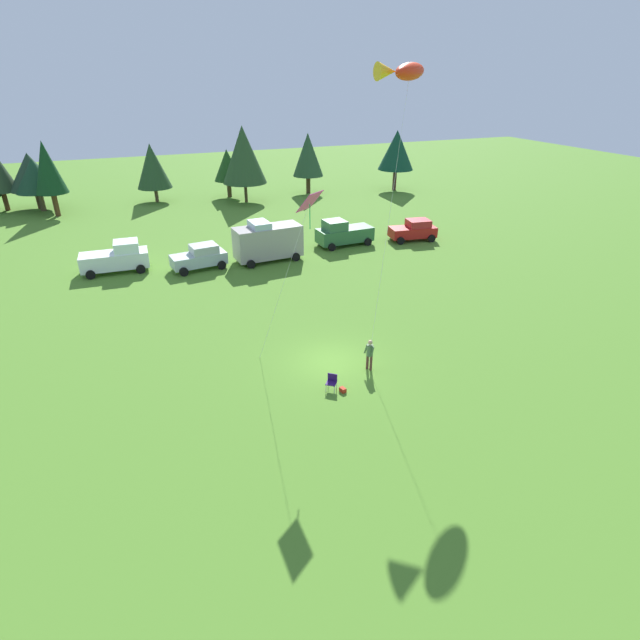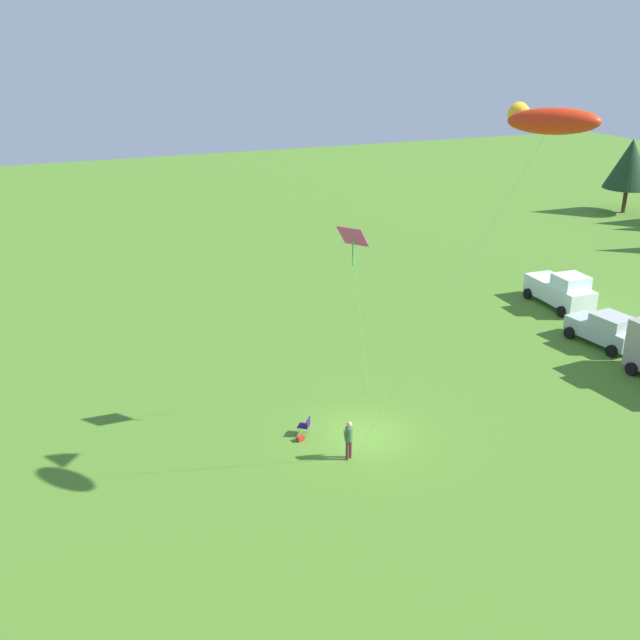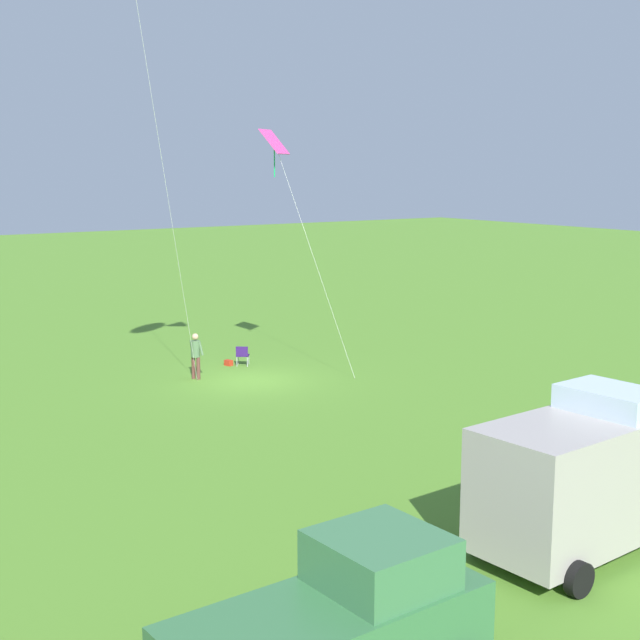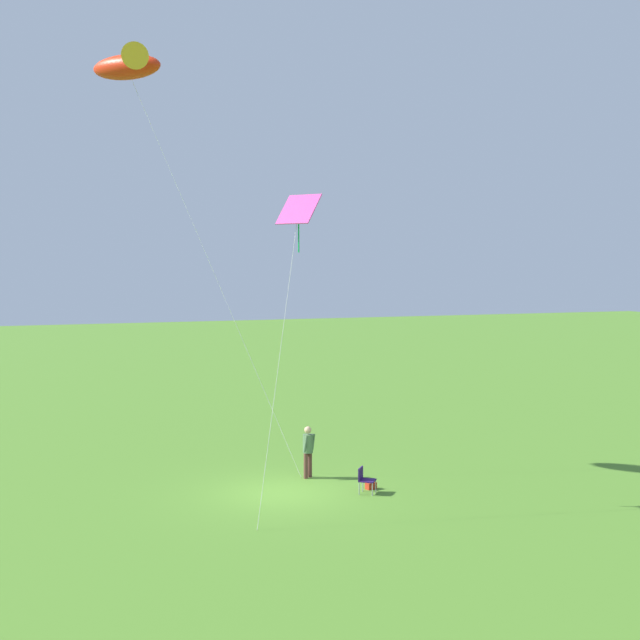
# 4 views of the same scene
# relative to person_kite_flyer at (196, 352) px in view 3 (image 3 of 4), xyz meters

# --- Properties ---
(ground_plane) EXTENTS (160.00, 160.00, 0.00)m
(ground_plane) POSITION_rel_person_kite_flyer_xyz_m (-1.57, 1.41, -1.02)
(ground_plane) COLOR #4C7E27
(person_kite_flyer) EXTENTS (0.48, 0.57, 1.74)m
(person_kite_flyer) POSITION_rel_person_kite_flyer_xyz_m (0.00, 0.00, 0.00)
(person_kite_flyer) COLOR brown
(person_kite_flyer) RESTS_ON ground
(folding_chair) EXTENTS (0.67, 0.67, 0.82)m
(folding_chair) POSITION_rel_person_kite_flyer_xyz_m (-2.53, -0.97, -0.53)
(folding_chair) COLOR #2A1356
(folding_chair) RESTS_ON ground
(backpack_on_grass) EXTENTS (0.29, 0.36, 0.22)m
(backpack_on_grass) POSITION_rel_person_kite_flyer_xyz_m (-2.11, -1.37, -0.91)
(backpack_on_grass) COLOR #B12B16
(backpack_on_grass) RESTS_ON ground
(van_motorhome_grey) EXTENTS (5.56, 2.96, 3.34)m
(van_motorhome_grey) POSITION_rel_person_kite_flyer_xyz_m (-0.12, 18.25, 0.62)
(van_motorhome_grey) COLOR #A19893
(van_motorhome_grey) RESTS_ON ground
(truck_green_flatbed) EXTENTS (5.10, 2.62, 2.34)m
(truck_green_flatbed) POSITION_rel_person_kite_flyer_xyz_m (7.25, 19.66, 0.08)
(truck_green_flatbed) COLOR #31673B
(truck_green_flatbed) RESTS_ON ground
(kite_diamond_rainbow) EXTENTS (2.98, 2.67, 9.23)m
(kite_diamond_rainbow) POSITION_rel_person_kite_flyer_xyz_m (-2.78, 1.31, 7.59)
(kite_diamond_rainbow) COLOR #DB3D95
(kite_diamond_rainbow) RESTS_ON ground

